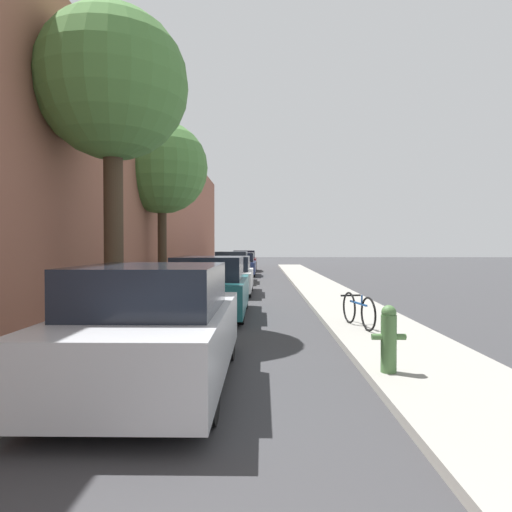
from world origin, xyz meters
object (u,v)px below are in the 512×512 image
parked_car_champagne (232,268)px  fire_hydrant (389,338)px  parked_car_teal (210,288)px  street_tree_near (113,87)px  street_tree_far (162,169)px  parked_car_white (227,276)px  parked_car_navy (240,265)px  parked_car_silver (154,328)px  parked_car_maroon (245,261)px  bicycle (358,310)px

parked_car_champagne → fire_hydrant: (3.18, -16.64, -0.14)m
parked_car_teal → parked_car_champagne: bearing=90.8°
street_tree_near → street_tree_far: size_ratio=1.04×
parked_car_white → parked_car_champagne: parked_car_champagne is taller
parked_car_teal → parked_car_navy: 15.94m
parked_car_silver → parked_car_maroon: size_ratio=1.06×
parked_car_silver → parked_car_teal: size_ratio=1.03×
street_tree_far → fire_hydrant: bearing=-64.4°
bicycle → parked_car_teal: bearing=134.5°
parked_car_teal → street_tree_far: street_tree_far is taller
parked_car_maroon → street_tree_far: bearing=-99.4°
bicycle → fire_hydrant: bearing=-106.4°
parked_car_white → parked_car_champagne: size_ratio=0.99×
parked_car_silver → bicycle: 4.93m
street_tree_far → street_tree_near: bearing=-85.0°
parked_car_white → parked_car_silver: bearing=-90.1°
parked_car_champagne → bicycle: bearing=-75.3°
parked_car_maroon → street_tree_far: 16.10m
street_tree_near → street_tree_far: (-0.68, 7.78, -0.41)m
parked_car_navy → bicycle: parked_car_navy is taller
parked_car_champagne → street_tree_far: street_tree_far is taller
parked_car_silver → parked_car_maroon: bearing=89.9°
parked_car_teal → parked_car_navy: parked_car_teal is taller
parked_car_white → parked_car_navy: size_ratio=1.04×
parked_car_navy → parked_car_maroon: bearing=89.3°
parked_car_champagne → parked_car_maroon: (0.20, 10.24, -0.01)m
parked_car_teal → street_tree_far: size_ratio=0.64×
parked_car_white → street_tree_far: size_ratio=0.65×
parked_car_white → parked_car_maroon: 15.78m
parked_car_white → street_tree_near: size_ratio=0.62×
street_tree_near → parked_car_maroon: bearing=85.4°
street_tree_far → bicycle: 10.85m
parked_car_teal → parked_car_white: bearing=90.0°
parked_car_white → parked_car_maroon: bearing=89.9°
parked_car_maroon → parked_car_navy: bearing=-90.7°
parked_car_champagne → parked_car_navy: (0.14, 4.96, -0.05)m
street_tree_far → parked_car_white: bearing=-9.0°
parked_car_teal → fire_hydrant: bearing=-61.9°
parked_car_champagne → bicycle: 13.69m
street_tree_far → parked_car_champagne: bearing=65.6°
street_tree_near → fire_hydrant: bearing=-37.5°
street_tree_near → parked_car_teal: bearing=46.9°
parked_car_navy → parked_car_maroon: size_ratio=1.00×
parked_car_teal → parked_car_white: (0.00, 5.44, -0.03)m
parked_car_champagne → parked_car_maroon: 10.24m
parked_car_teal → fire_hydrant: parked_car_teal is taller
street_tree_near → parked_car_silver: bearing=-65.4°
parked_car_teal → bicycle: parked_car_teal is taller
parked_car_champagne → street_tree_near: size_ratio=0.62×
parked_car_silver → street_tree_near: bearing=114.6°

